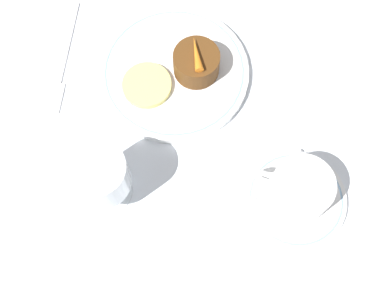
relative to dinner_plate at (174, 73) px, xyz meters
The scene contains 10 objects.
ground_plane 0.06m from the dinner_plate, 120.35° to the left, with size 3.00×3.00×0.00m, color white.
dinner_plate is the anchor object (origin of this frame).
saucer 0.26m from the dinner_plate, 151.75° to the left, with size 0.14×0.14×0.01m.
coffee_cup 0.26m from the dinner_plate, 152.08° to the left, with size 0.11×0.08×0.06m.
spoon 0.22m from the dinner_plate, 147.10° to the left, with size 0.06×0.11×0.00m.
wine_glass 0.22m from the dinner_plate, 84.42° to the left, with size 0.08×0.08×0.11m.
fork 0.18m from the dinner_plate, 17.08° to the left, with size 0.06×0.19×0.01m.
dessert_cake 0.04m from the dinner_plate, 154.82° to the right, with size 0.07×0.07×0.04m.
carrot_garnish 0.06m from the dinner_plate, 154.82° to the right, with size 0.04×0.05×0.01m.
pineapple_slice 0.05m from the dinner_plate, 54.32° to the left, with size 0.07×0.07×0.01m.
Camera 1 is at (-0.13, 0.30, 0.74)m, focal length 50.00 mm.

